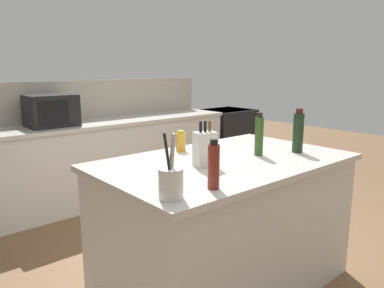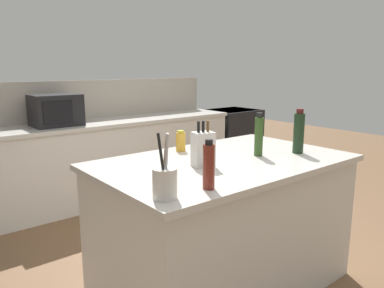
% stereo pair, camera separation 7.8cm
% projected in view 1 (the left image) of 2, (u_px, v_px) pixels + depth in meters
% --- Properties ---
extents(ground_plane, '(14.00, 14.00, 0.00)m').
position_uv_depth(ground_plane, '(223.00, 283.00, 2.75)').
color(ground_plane, brown).
extents(back_counter_run, '(3.10, 0.66, 0.94)m').
position_uv_depth(back_counter_run, '(111.00, 159.00, 4.48)').
color(back_counter_run, beige).
rests_on(back_counter_run, ground_plane).
extents(wall_backsplash, '(3.06, 0.03, 0.46)m').
position_uv_depth(wall_backsplash, '(96.00, 99.00, 4.57)').
color(wall_backsplash, '#B2A899').
rests_on(wall_backsplash, back_counter_run).
extents(kitchen_island, '(1.74, 1.07, 0.94)m').
position_uv_depth(kitchen_island, '(224.00, 223.00, 2.66)').
color(kitchen_island, beige).
rests_on(kitchen_island, ground_plane).
extents(range_oven, '(0.76, 0.65, 0.92)m').
position_uv_depth(range_oven, '(226.00, 139.00, 5.74)').
color(range_oven, black).
rests_on(range_oven, ground_plane).
extents(microwave, '(0.49, 0.39, 0.33)m').
position_uv_depth(microwave, '(51.00, 111.00, 3.93)').
color(microwave, black).
rests_on(microwave, back_counter_run).
extents(knife_block, '(0.15, 0.13, 0.29)m').
position_uv_depth(knife_block, '(205.00, 149.00, 2.36)').
color(knife_block, beige).
rests_on(knife_block, kitchen_island).
extents(utensil_crock, '(0.12, 0.12, 0.32)m').
position_uv_depth(utensil_crock, '(171.00, 182.00, 1.78)').
color(utensil_crock, beige).
rests_on(utensil_crock, kitchen_island).
extents(vinegar_bottle, '(0.06, 0.06, 0.26)m').
position_uv_depth(vinegar_bottle, '(214.00, 166.00, 1.92)').
color(vinegar_bottle, maroon).
rests_on(vinegar_bottle, kitchen_island).
extents(wine_bottle, '(0.08, 0.08, 0.32)m').
position_uv_depth(wine_bottle, '(298.00, 132.00, 2.73)').
color(wine_bottle, black).
rests_on(wine_bottle, kitchen_island).
extents(honey_jar, '(0.07, 0.07, 0.15)m').
position_uv_depth(honey_jar, '(181.00, 141.00, 2.79)').
color(honey_jar, gold).
rests_on(honey_jar, kitchen_island).
extents(olive_oil_bottle, '(0.06, 0.06, 0.31)m').
position_uv_depth(olive_oil_bottle, '(259.00, 135.00, 2.64)').
color(olive_oil_bottle, '#2D4C1E').
rests_on(olive_oil_bottle, kitchen_island).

